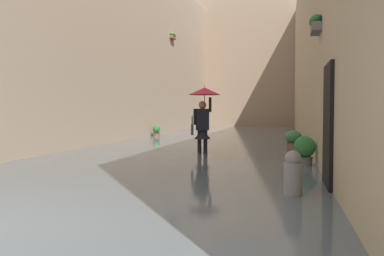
# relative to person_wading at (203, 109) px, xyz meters

# --- Properties ---
(ground_plane) EXTENTS (73.30, 73.30, 0.00)m
(ground_plane) POSITION_rel_person_wading_xyz_m (0.60, -6.68, -1.51)
(ground_plane) COLOR gray
(flood_water) EXTENTS (8.20, 35.32, 0.17)m
(flood_water) POSITION_rel_person_wading_xyz_m (0.60, -6.68, -1.42)
(flood_water) COLOR #515B60
(flood_water) RESTS_ON ground_plane
(building_facade_left) EXTENTS (2.04, 33.32, 9.57)m
(building_facade_left) POSITION_rel_person_wading_xyz_m (-4.00, -6.68, 3.27)
(building_facade_left) COLOR tan
(building_facade_left) RESTS_ON ground_plane
(building_facade_right) EXTENTS (2.04, 33.32, 9.85)m
(building_facade_right) POSITION_rel_person_wading_xyz_m (5.19, -6.68, 3.42)
(building_facade_right) COLOR tan
(building_facade_right) RESTS_ON ground_plane
(building_facade_far) EXTENTS (11.00, 1.80, 10.97)m
(building_facade_far) POSITION_rel_person_wading_xyz_m (0.60, -22.24, 3.98)
(building_facade_far) COLOR gray
(building_facade_far) RESTS_ON ground_plane
(person_wading) EXTENTS (0.96, 0.96, 2.21)m
(person_wading) POSITION_rel_person_wading_xyz_m (0.00, 0.00, 0.00)
(person_wading) COLOR black
(person_wading) RESTS_ON ground_plane
(potted_plant_mid_right) EXTENTS (0.37, 0.37, 0.75)m
(potted_plant_mid_right) POSITION_rel_person_wading_xyz_m (3.96, -7.28, -1.11)
(potted_plant_mid_right) COLOR brown
(potted_plant_mid_right) RESTS_ON ground_plane
(potted_plant_near_left) EXTENTS (0.55, 0.55, 0.79)m
(potted_plant_near_left) POSITION_rel_person_wading_xyz_m (-2.65, -1.93, -1.06)
(potted_plant_near_left) COLOR brown
(potted_plant_near_left) RESTS_ON ground_plane
(potted_plant_far_left) EXTENTS (0.50, 0.50, 0.84)m
(potted_plant_far_left) POSITION_rel_person_wading_xyz_m (-2.83, 2.02, -1.02)
(potted_plant_far_left) COLOR #66605B
(potted_plant_far_left) RESTS_ON ground_plane
(mooring_bollard) EXTENTS (0.27, 0.27, 0.84)m
(mooring_bollard) POSITION_rel_person_wading_xyz_m (-2.51, 5.44, -1.09)
(mooring_bollard) COLOR gray
(mooring_bollard) RESTS_ON ground_plane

